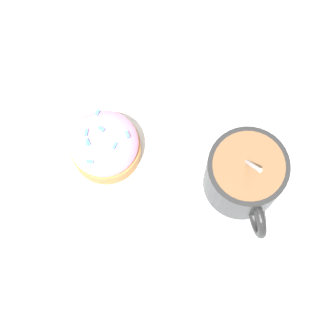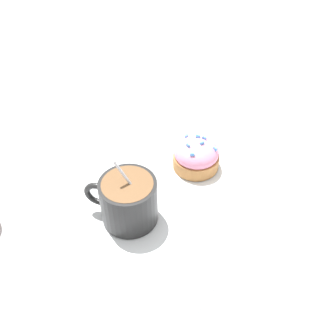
% 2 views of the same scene
% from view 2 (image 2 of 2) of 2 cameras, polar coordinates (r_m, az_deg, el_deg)
% --- Properties ---
extents(ground_plane, '(3.00, 3.00, 0.00)m').
position_cam_2_polar(ground_plane, '(0.63, -0.34, -3.36)').
color(ground_plane, '#B2B2B7').
extents(paper_napkin, '(0.32, 0.31, 0.00)m').
position_cam_2_polar(paper_napkin, '(0.63, -0.34, -3.26)').
color(paper_napkin, white).
rests_on(paper_napkin, ground_plane).
extents(coffee_cup, '(0.08, 0.11, 0.11)m').
position_cam_2_polar(coffee_cup, '(0.56, -5.85, -4.54)').
color(coffee_cup, black).
rests_on(coffee_cup, paper_napkin).
extents(frosted_pastry, '(0.08, 0.08, 0.05)m').
position_cam_2_polar(frosted_pastry, '(0.65, 4.13, 1.85)').
color(frosted_pastry, '#B2753D').
rests_on(frosted_pastry, paper_napkin).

